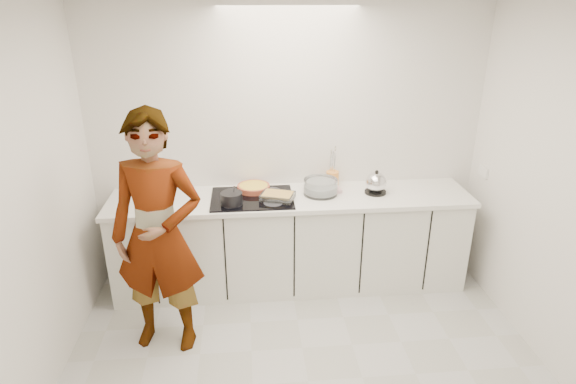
{
  "coord_description": "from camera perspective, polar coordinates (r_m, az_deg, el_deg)",
  "views": [
    {
      "loc": [
        -0.39,
        -2.66,
        2.59
      ],
      "look_at": [
        -0.05,
        1.05,
        1.05
      ],
      "focal_mm": 30.0,
      "sensor_mm": 36.0,
      "label": 1
    }
  ],
  "objects": [
    {
      "name": "wall_back",
      "position": [
        4.47,
        0.0,
        5.68
      ],
      "size": [
        3.6,
        0.0,
        2.6
      ],
      "primitive_type": "cube",
      "color": "silver",
      "rests_on": "ground"
    },
    {
      "name": "hob",
      "position": [
        4.26,
        -4.28,
        -0.71
      ],
      "size": [
        0.72,
        0.54,
        0.01
      ],
      "primitive_type": "cube",
      "color": "black",
      "rests_on": "countertop"
    },
    {
      "name": "utensil_crock",
      "position": [
        4.52,
        5.28,
        1.55
      ],
      "size": [
        0.13,
        0.13,
        0.15
      ],
      "primitive_type": "cylinder",
      "rotation": [
        0.0,
        0.0,
        0.13
      ],
      "color": "orange",
      "rests_on": "countertop"
    },
    {
      "name": "kettle",
      "position": [
        4.41,
        10.38,
        1.0
      ],
      "size": [
        0.25,
        0.25,
        0.22
      ],
      "color": "black",
      "rests_on": "countertop"
    },
    {
      "name": "tart_dish",
      "position": [
        4.4,
        -4.11,
        0.56
      ],
      "size": [
        0.39,
        0.39,
        0.05
      ],
      "color": "#A64830",
      "rests_on": "hob"
    },
    {
      "name": "base_cabinets",
      "position": [
        4.51,
        0.37,
        -6.1
      ],
      "size": [
        3.2,
        0.58,
        0.87
      ],
      "primitive_type": "cube",
      "color": "silver",
      "rests_on": "floor"
    },
    {
      "name": "countertop",
      "position": [
        4.31,
        0.39,
        -0.78
      ],
      "size": [
        3.24,
        0.64,
        0.04
      ],
      "primitive_type": "cube",
      "color": "white",
      "rests_on": "base_cabinets"
    },
    {
      "name": "wall_left",
      "position": [
        3.28,
        -30.28,
        -4.03
      ],
      "size": [
        0.0,
        3.2,
        2.6
      ],
      "primitive_type": "cube",
      "color": "silver",
      "rests_on": "ground"
    },
    {
      "name": "floor",
      "position": [
        3.73,
        2.39,
        -21.5
      ],
      "size": [
        3.6,
        3.2,
        0.0
      ],
      "primitive_type": "cube",
      "color": "#BABAB9",
      "rests_on": "ground"
    },
    {
      "name": "saucepan",
      "position": [
        4.12,
        -6.7,
        -0.76
      ],
      "size": [
        0.19,
        0.19,
        0.18
      ],
      "color": "black",
      "rests_on": "hob"
    },
    {
      "name": "tea_towel",
      "position": [
        4.42,
        4.95,
        0.26
      ],
      "size": [
        0.22,
        0.18,
        0.03
      ],
      "primitive_type": "cube",
      "rotation": [
        0.0,
        0.0,
        0.16
      ],
      "color": "white",
      "rests_on": "countertop"
    },
    {
      "name": "baking_dish",
      "position": [
        4.2,
        -1.23,
        -0.47
      ],
      "size": [
        0.33,
        0.29,
        0.05
      ],
      "color": "silver",
      "rests_on": "hob"
    },
    {
      "name": "cook",
      "position": [
        3.67,
        -15.14,
        -5.02
      ],
      "size": [
        0.76,
        0.56,
        1.89
      ],
      "primitive_type": "imported",
      "rotation": [
        0.0,
        0.0,
        -0.17
      ],
      "color": "silver",
      "rests_on": "floor"
    },
    {
      "name": "mixing_bowl",
      "position": [
        4.34,
        3.88,
        0.55
      ],
      "size": [
        0.35,
        0.35,
        0.14
      ],
      "color": "silver",
      "rests_on": "countertop"
    }
  ]
}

